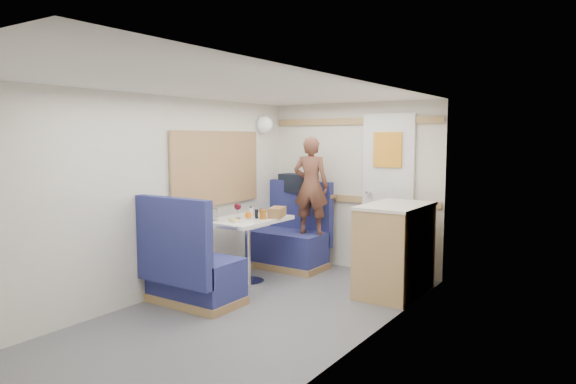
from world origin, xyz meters
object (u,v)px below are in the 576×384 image
Objects in this scene: galley_counter at (395,248)px; bread_loaf at (277,212)px; cheese_block at (234,221)px; pepper_grinder at (257,214)px; bench_near at (191,274)px; salt_grinder at (251,213)px; bench_far at (291,243)px; tumbler_mid at (253,211)px; tray at (235,223)px; person at (311,186)px; orange_fruit at (248,215)px; duffel_bag at (298,183)px; tumbler_right at (262,213)px; dinette_table at (247,232)px; tumbler_left at (214,214)px; wine_glass at (238,207)px; dome_light at (264,124)px; beer_glass at (263,214)px.

bread_loaf is at bearing -166.07° from galley_counter.
cheese_block is 1.02× the size of pepper_grinder.
bench_near is 2.04m from galley_counter.
bread_loaf is at bearing 36.26° from salt_grinder.
tumbler_mid is at bearing -97.40° from bench_far.
bench_far reaches higher than tray.
person is at bearing 81.70° from tray.
orange_fruit is 0.37m from bread_loaf.
duffel_bag is 1.08m from salt_grinder.
duffel_bag is at bearing 100.25° from tumbler_right.
dinette_table is 0.88× the size of bench_near.
bread_loaf is at bearing 78.50° from bench_near.
bread_loaf is at bearing 80.52° from cheese_block.
tumbler_right is at bearing 77.34° from pepper_grinder.
bench_near is 0.68m from tray.
tumbler_left is at bearing -100.19° from bench_far.
tray is 2.76× the size of tumbler_left.
pepper_grinder is (0.17, 0.11, -0.07)m from wine_glass.
orange_fruit is at bearing -92.44° from tumbler_right.
dome_light reaches higher than galley_counter.
bench_far is at bearing 167.90° from galley_counter.
dinette_table is 8.72× the size of tumbler_mid.
tray is at bearing -73.69° from salt_grinder.
bench_far is 1.30m from tray.
galley_counter is at bearing 20.54° from dinette_table.
tumbler_right is (-0.01, 0.47, 0.04)m from tray.
beer_glass is (0.08, 0.15, -0.00)m from orange_fruit.
salt_grinder is (0.08, -0.13, -0.01)m from tumbler_mid.
pepper_grinder reaches higher than tray.
beer_glass is at bearing 41.12° from tumbler_left.
bench_far is at bearing 90.00° from bench_near.
beer_glass is (0.06, 0.40, 0.05)m from tray.
beer_glass and bread_loaf have the same top height.
cheese_block is (0.12, 0.50, 0.46)m from bench_near.
dome_light reaches higher than pepper_grinder.
tray is (0.51, -1.20, -1.02)m from dome_light.
dome_light is at bearing 117.19° from orange_fruit.
pepper_grinder reaches higher than orange_fruit.
galley_counter reaches higher than wine_glass.
dinette_table is 9.08× the size of cheese_block.
tumbler_mid reaches higher than dinette_table.
tray is (0.19, -1.47, -0.29)m from duffel_bag.
tumbler_right is at bearing -69.81° from duffel_bag.
dome_light is 2.01× the size of pepper_grinder.
tumbler_right is at bearing 91.40° from cheese_block.
cheese_block is at bearing -71.57° from dinette_table.
galley_counter is at bearing 17.55° from tumbler_right.
person is (-1.17, 0.29, 0.56)m from galley_counter.
cheese_block is at bearing -85.28° from orange_fruit.
wine_glass is 1.39× the size of tumbler_left.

